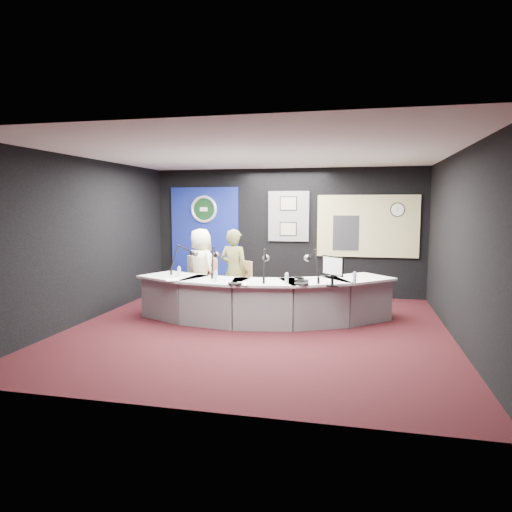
% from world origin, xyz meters
% --- Properties ---
extents(ground, '(6.00, 6.00, 0.00)m').
position_xyz_m(ground, '(0.00, 0.00, 0.00)').
color(ground, black).
rests_on(ground, ground).
extents(ceiling, '(6.00, 6.00, 0.02)m').
position_xyz_m(ceiling, '(0.00, 0.00, 2.80)').
color(ceiling, silver).
rests_on(ceiling, ground).
extents(wall_back, '(6.00, 0.02, 2.80)m').
position_xyz_m(wall_back, '(0.00, 3.00, 1.40)').
color(wall_back, black).
rests_on(wall_back, ground).
extents(wall_front, '(6.00, 0.02, 2.80)m').
position_xyz_m(wall_front, '(0.00, -3.00, 1.40)').
color(wall_front, black).
rests_on(wall_front, ground).
extents(wall_left, '(0.02, 6.00, 2.80)m').
position_xyz_m(wall_left, '(-3.00, 0.00, 1.40)').
color(wall_left, black).
rests_on(wall_left, ground).
extents(wall_right, '(0.02, 6.00, 2.80)m').
position_xyz_m(wall_right, '(3.00, 0.00, 1.40)').
color(wall_right, black).
rests_on(wall_right, ground).
extents(broadcast_desk, '(4.50, 1.90, 0.75)m').
position_xyz_m(broadcast_desk, '(-0.05, 0.55, 0.38)').
color(broadcast_desk, silver).
rests_on(broadcast_desk, ground).
extents(backdrop_panel, '(1.60, 0.05, 2.30)m').
position_xyz_m(backdrop_panel, '(-1.90, 2.97, 1.25)').
color(backdrop_panel, navy).
rests_on(backdrop_panel, wall_back).
extents(agency_seal, '(0.63, 0.07, 0.63)m').
position_xyz_m(agency_seal, '(-1.90, 2.93, 1.90)').
color(agency_seal, silver).
rests_on(agency_seal, backdrop_panel).
extents(seal_center, '(0.48, 0.01, 0.48)m').
position_xyz_m(seal_center, '(-1.90, 2.94, 1.90)').
color(seal_center, black).
rests_on(seal_center, backdrop_panel).
extents(pinboard, '(0.90, 0.04, 1.10)m').
position_xyz_m(pinboard, '(0.05, 2.97, 1.75)').
color(pinboard, slate).
rests_on(pinboard, wall_back).
extents(framed_photo_upper, '(0.34, 0.02, 0.27)m').
position_xyz_m(framed_photo_upper, '(0.05, 2.94, 2.03)').
color(framed_photo_upper, gray).
rests_on(framed_photo_upper, pinboard).
extents(framed_photo_lower, '(0.34, 0.02, 0.27)m').
position_xyz_m(framed_photo_lower, '(0.05, 2.94, 1.47)').
color(framed_photo_lower, gray).
rests_on(framed_photo_lower, pinboard).
extents(booth_window_frame, '(2.12, 0.06, 1.32)m').
position_xyz_m(booth_window_frame, '(1.75, 2.97, 1.55)').
color(booth_window_frame, tan).
rests_on(booth_window_frame, wall_back).
extents(booth_glow, '(2.00, 0.02, 1.20)m').
position_xyz_m(booth_glow, '(1.75, 2.96, 1.55)').
color(booth_glow, beige).
rests_on(booth_glow, booth_window_frame).
extents(equipment_rack, '(0.55, 0.02, 0.75)m').
position_xyz_m(equipment_rack, '(1.30, 2.94, 1.40)').
color(equipment_rack, black).
rests_on(equipment_rack, booth_window_frame).
extents(wall_clock, '(0.28, 0.01, 0.28)m').
position_xyz_m(wall_clock, '(2.35, 2.94, 1.90)').
color(wall_clock, white).
rests_on(wall_clock, booth_window_frame).
extents(armchair_left, '(0.79, 0.79, 1.00)m').
position_xyz_m(armchair_left, '(-1.45, 1.41, 0.50)').
color(armchair_left, tan).
rests_on(armchair_left, ground).
extents(armchair_right, '(0.67, 0.67, 0.87)m').
position_xyz_m(armchair_right, '(-0.66, 1.02, 0.43)').
color(armchair_right, tan).
rests_on(armchair_right, ground).
extents(draped_jacket, '(0.45, 0.40, 0.70)m').
position_xyz_m(draped_jacket, '(-1.63, 1.60, 0.62)').
color(draped_jacket, slate).
rests_on(draped_jacket, armchair_left).
extents(person_man, '(0.90, 0.84, 1.54)m').
position_xyz_m(person_man, '(-1.45, 1.41, 0.77)').
color(person_man, '#FFF5CB').
rests_on(person_man, ground).
extents(person_woman, '(0.64, 0.50, 1.56)m').
position_xyz_m(person_woman, '(-0.66, 1.02, 0.78)').
color(person_woman, olive).
rests_on(person_woman, ground).
extents(computer_monitor, '(0.34, 0.32, 0.30)m').
position_xyz_m(computer_monitor, '(1.19, 0.01, 1.07)').
color(computer_monitor, black).
rests_on(computer_monitor, broadcast_desk).
extents(desk_phone, '(0.21, 0.19, 0.05)m').
position_xyz_m(desk_phone, '(0.68, 0.24, 0.78)').
color(desk_phone, black).
rests_on(desk_phone, broadcast_desk).
extents(headphones_near, '(0.20, 0.20, 0.03)m').
position_xyz_m(headphones_near, '(0.71, 0.03, 0.77)').
color(headphones_near, black).
rests_on(headphones_near, broadcast_desk).
extents(headphones_far, '(0.19, 0.19, 0.03)m').
position_xyz_m(headphones_far, '(-0.31, -0.20, 0.77)').
color(headphones_far, black).
rests_on(headphones_far, broadcast_desk).
extents(paper_stack, '(0.34, 0.38, 0.00)m').
position_xyz_m(paper_stack, '(-1.48, 0.05, 0.75)').
color(paper_stack, white).
rests_on(paper_stack, broadcast_desk).
extents(notepad, '(0.23, 0.31, 0.00)m').
position_xyz_m(notepad, '(-0.22, -0.08, 0.75)').
color(notepad, white).
rests_on(notepad, broadcast_desk).
extents(boom_mic_a, '(0.37, 0.69, 0.60)m').
position_xyz_m(boom_mic_a, '(-1.58, 0.82, 1.05)').
color(boom_mic_a, black).
rests_on(boom_mic_a, broadcast_desk).
extents(boom_mic_b, '(0.24, 0.73, 0.60)m').
position_xyz_m(boom_mic_b, '(-0.91, 0.60, 1.05)').
color(boom_mic_b, black).
rests_on(boom_mic_b, broadcast_desk).
extents(boom_mic_c, '(0.21, 0.73, 0.60)m').
position_xyz_m(boom_mic_c, '(0.06, 0.32, 1.05)').
color(boom_mic_c, black).
rests_on(boom_mic_c, broadcast_desk).
extents(boom_mic_d, '(0.36, 0.69, 0.60)m').
position_xyz_m(boom_mic_d, '(0.83, 0.47, 1.05)').
color(boom_mic_d, black).
rests_on(boom_mic_d, broadcast_desk).
extents(water_bottles, '(3.08, 0.39, 0.18)m').
position_xyz_m(water_bottles, '(0.01, 0.26, 0.84)').
color(water_bottles, silver).
rests_on(water_bottles, broadcast_desk).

